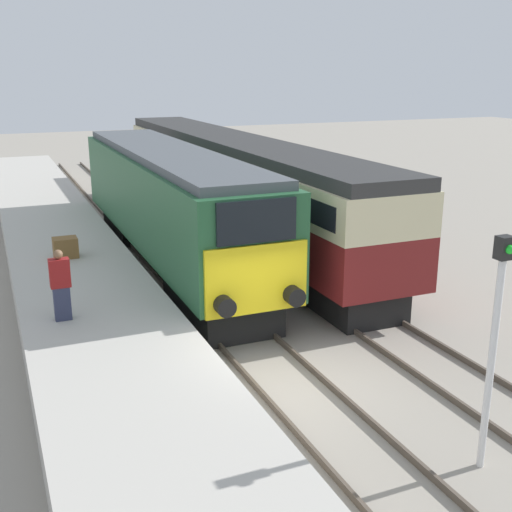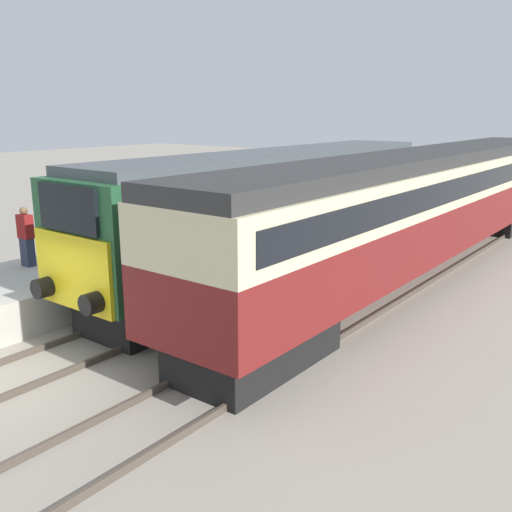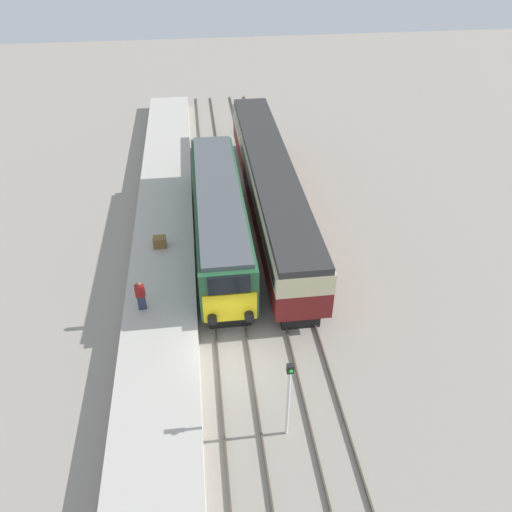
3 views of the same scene
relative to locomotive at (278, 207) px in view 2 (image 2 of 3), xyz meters
name	(u,v)px [view 2 (image 2 of 3)]	position (x,y,z in m)	size (l,w,h in m)	color
ground_plane	(5,381)	(0.00, -9.06, -2.20)	(120.00, 120.00, 0.00)	gray
platform_left	(179,253)	(-3.30, -1.06, -1.72)	(3.50, 50.00, 0.95)	#B7B2A8
rails_near_track	(187,309)	(0.00, -4.06, -2.13)	(1.51, 60.00, 0.14)	#4C4238
rails_far_track	(296,340)	(3.40, -4.06, -2.13)	(1.50, 60.00, 0.14)	#4C4238
locomotive	(278,207)	(0.00, 0.00, 0.00)	(2.70, 15.15, 3.92)	black
passenger_carriage	(427,199)	(3.40, 3.25, 0.18)	(2.75, 21.96, 3.88)	black
person_on_platform	(26,237)	(-4.12, -5.96, -0.44)	(0.44, 0.26, 1.63)	#2D334C
luggage_crate	(179,229)	(-3.44, -0.87, -0.95)	(0.70, 0.56, 0.60)	brown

